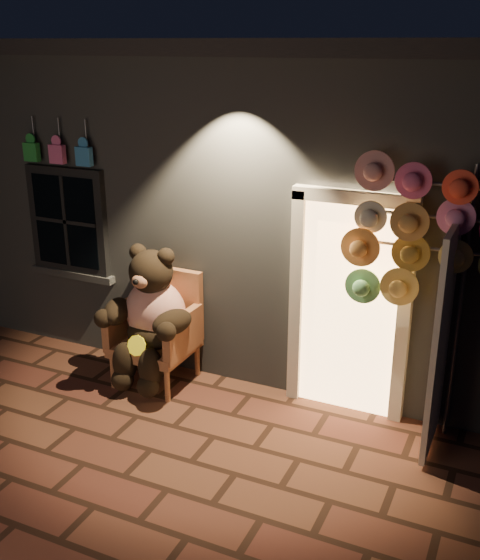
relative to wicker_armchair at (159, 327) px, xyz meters
The scene contains 5 objects.
ground 1.48m from the wicker_armchair, 62.97° to the right, with size 60.00×60.00×0.00m, color #563121.
shop_building 3.07m from the wicker_armchair, 77.50° to the left, with size 7.30×5.95×3.51m.
wicker_armchair is the anchor object (origin of this frame).
teddy_bear 0.24m from the wicker_armchair, 90.59° to the right, with size 1.06×0.82×1.46m.
hat_rack 2.96m from the wicker_armchair, ahead, with size 1.43×0.22×2.53m.
Camera 1 is at (2.80, -4.18, 3.43)m, focal length 42.00 mm.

